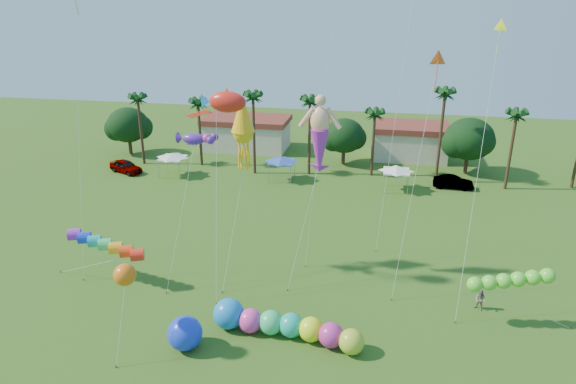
% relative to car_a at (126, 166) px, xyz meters
% --- Properties ---
extents(tree_line, '(69.46, 8.91, 11.00)m').
position_rel_car_a_xyz_m(tree_line, '(30.21, 7.95, 3.45)').
color(tree_line, '#3A2819').
rests_on(tree_line, ground).
extents(buildings_row, '(35.00, 7.00, 4.00)m').
position_rel_car_a_xyz_m(buildings_row, '(23.55, 13.95, 1.17)').
color(buildings_row, beige).
rests_on(buildings_row, ground).
extents(tent_row, '(31.00, 4.00, 0.60)m').
position_rel_car_a_xyz_m(tent_row, '(20.64, 0.28, 1.92)').
color(tent_row, white).
rests_on(tent_row, ground).
extents(car_a, '(5.25, 3.77, 1.66)m').
position_rel_car_a_xyz_m(car_a, '(0.00, 0.00, 0.00)').
color(car_a, '#4C4C54').
rests_on(car_a, ground).
extents(car_b, '(4.77, 1.88, 1.54)m').
position_rel_car_a_xyz_m(car_b, '(41.48, 1.92, -0.06)').
color(car_b, '#4C4C54').
rests_on(car_b, ground).
extents(spectator_b, '(1.02, 0.97, 1.66)m').
position_rel_car_a_xyz_m(spectator_b, '(40.70, -24.23, -0.00)').
color(spectator_b, gray).
rests_on(spectator_b, ground).
extents(caterpillar_inflatable, '(10.66, 3.23, 2.17)m').
position_rel_car_a_xyz_m(caterpillar_inflatable, '(26.96, -30.10, 0.08)').
color(caterpillar_inflatable, '#E83DA1').
rests_on(caterpillar_inflatable, ground).
extents(blue_ball, '(2.29, 2.29, 2.29)m').
position_rel_car_a_xyz_m(blue_ball, '(21.03, -32.50, 0.32)').
color(blue_ball, '#1A3AEF').
rests_on(blue_ball, ground).
extents(rainbow_tube, '(9.56, 2.32, 3.41)m').
position_rel_car_a_xyz_m(rainbow_tube, '(12.98, -26.11, 2.09)').
color(rainbow_tube, '#FA2C1B').
rests_on(rainbow_tube, ground).
extents(green_worm, '(9.83, 1.33, 3.78)m').
position_rel_car_a_xyz_m(green_worm, '(39.76, -26.09, 2.31)').
color(green_worm, '#5BE031').
rests_on(green_worm, ground).
extents(orange_ball_kite, '(1.81, 2.59, 6.44)m').
position_rel_car_a_xyz_m(orange_ball_kite, '(17.88, -33.51, 4.90)').
color(orange_ball_kite, orange).
rests_on(orange_ball_kite, ground).
extents(merman_kite, '(3.21, 4.88, 14.30)m').
position_rel_car_a_xyz_m(merman_kite, '(28.07, -20.57, 10.55)').
color(merman_kite, '#F4B28B').
rests_on(merman_kite, ground).
extents(fish_kite, '(4.36, 5.45, 15.40)m').
position_rel_car_a_xyz_m(fish_kite, '(21.62, -23.17, 13.70)').
color(fish_kite, red).
rests_on(fish_kite, ground).
extents(squid_kite, '(2.03, 6.04, 14.26)m').
position_rel_car_a_xyz_m(squid_kite, '(22.00, -20.66, 10.78)').
color(squid_kite, yellow).
rests_on(squid_kite, ground).
extents(lobster_kite, '(3.71, 6.07, 11.96)m').
position_rel_car_a_xyz_m(lobster_kite, '(18.39, -22.00, 10.48)').
color(lobster_kite, '#5622AC').
rests_on(lobster_kite, ground).
extents(delta_kite_red, '(2.68, 4.02, 18.22)m').
position_rel_car_a_xyz_m(delta_kite_red, '(36.25, -20.54, 16.51)').
color(delta_kite_red, '#FF5C1C').
rests_on(delta_kite_red, ground).
extents(delta_kite_yellow, '(1.56, 4.68, 20.40)m').
position_rel_car_a_xyz_m(delta_kite_yellow, '(39.78, -22.17, 18.48)').
color(delta_kite_yellow, '#EDFF1A').
rests_on(delta_kite_yellow, ground).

